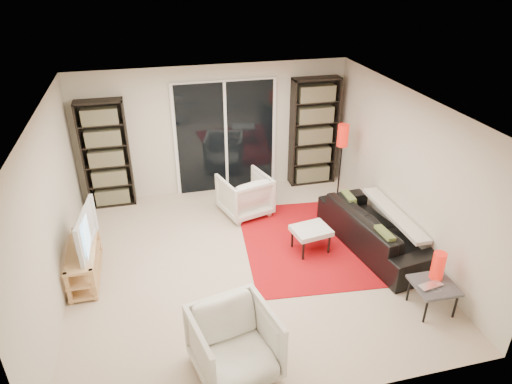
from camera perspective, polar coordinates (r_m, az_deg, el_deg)
The scene contains 20 objects.
floor at distance 6.93m, azimuth -1.43°, elevation -8.71°, with size 5.00×5.00×0.00m, color beige.
wall_back at distance 8.54m, azimuth -5.23°, elevation 7.70°, with size 5.00×0.02×2.40m, color beige.
wall_front at distance 4.31m, azimuth 5.95°, elevation -15.04°, with size 5.00×0.02×2.40m, color beige.
wall_left at distance 6.32m, azimuth -24.29°, elevation -2.43°, with size 0.02×5.00×2.40m, color beige.
wall_right at distance 7.19m, azimuth 18.31°, elevation 2.34°, with size 0.02×5.00×2.40m, color beige.
ceiling at distance 5.83m, azimuth -1.71°, elevation 10.63°, with size 5.00×5.00×0.02m, color white.
sliding_door at distance 8.59m, azimuth -3.82°, elevation 6.80°, with size 1.92×0.08×2.16m.
bookshelf_left at distance 8.42m, azimuth -18.21°, elevation 4.43°, with size 0.80×0.30×1.95m.
bookshelf_right at distance 8.91m, azimuth 7.24°, elevation 7.41°, with size 0.90×0.30×2.10m.
tv_stand at distance 6.92m, azimuth -20.66°, elevation -8.16°, with size 0.38×1.17×0.50m.
tv at distance 6.64m, azimuth -21.24°, elevation -4.46°, with size 0.99×0.13×0.57m, color black.
rug at distance 7.37m, azimuth 5.93°, elevation -6.29°, with size 1.86×2.51×0.01m, color #AC0C11.
sofa at distance 7.32m, azimuth 14.78°, elevation -4.53°, with size 2.17×0.85×0.63m, color black.
armchair_back at distance 7.97m, azimuth -1.41°, elevation -0.31°, with size 0.78×0.80×0.73m, color silver.
armchair_front at distance 5.16m, azimuth -2.70°, elevation -18.46°, with size 0.85×0.87×0.79m, color silver.
ottoman at distance 7.03m, azimuth 6.89°, elevation -4.91°, with size 0.62×0.54×0.40m.
side_table at distance 6.32m, azimuth 21.35°, elevation -10.97°, with size 0.53×0.53×0.40m.
laptop at distance 6.21m, azimuth 21.27°, elevation -11.08°, with size 0.31×0.20×0.02m, color silver.
table_lamp at distance 6.31m, azimuth 21.81°, elevation -8.54°, with size 0.17×0.17×0.37m, color red.
floor_lamp at distance 8.27m, azimuth 10.73°, elevation 6.07°, with size 0.22×0.22×1.47m.
Camera 1 is at (-1.17, -5.44, 4.12)m, focal length 32.00 mm.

